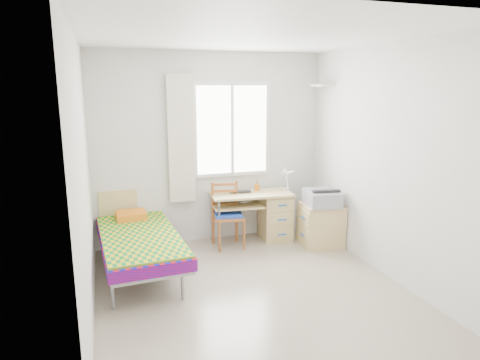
# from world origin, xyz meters

# --- Properties ---
(floor) EXTENTS (3.50, 3.50, 0.00)m
(floor) POSITION_xyz_m (0.00, 0.00, 0.00)
(floor) COLOR #BCAD93
(floor) RESTS_ON ground
(ceiling) EXTENTS (3.50, 3.50, 0.00)m
(ceiling) POSITION_xyz_m (0.00, 0.00, 2.60)
(ceiling) COLOR white
(ceiling) RESTS_ON wall_back
(wall_back) EXTENTS (3.20, 0.00, 3.20)m
(wall_back) POSITION_xyz_m (0.00, 1.75, 1.30)
(wall_back) COLOR silver
(wall_back) RESTS_ON ground
(wall_left) EXTENTS (0.00, 3.50, 3.50)m
(wall_left) POSITION_xyz_m (-1.60, 0.00, 1.30)
(wall_left) COLOR silver
(wall_left) RESTS_ON ground
(wall_right) EXTENTS (0.00, 3.50, 3.50)m
(wall_right) POSITION_xyz_m (1.60, 0.00, 1.30)
(wall_right) COLOR silver
(wall_right) RESTS_ON ground
(window) EXTENTS (1.10, 0.04, 1.30)m
(window) POSITION_xyz_m (0.30, 1.73, 1.55)
(window) COLOR white
(window) RESTS_ON wall_back
(curtain) EXTENTS (0.35, 0.05, 1.70)m
(curtain) POSITION_xyz_m (-0.42, 1.68, 1.45)
(curtain) COLOR beige
(curtain) RESTS_ON wall_back
(floating_shelf) EXTENTS (0.20, 0.32, 0.03)m
(floating_shelf) POSITION_xyz_m (1.49, 1.40, 2.15)
(floating_shelf) COLOR white
(floating_shelf) RESTS_ON wall_right
(bed) EXTENTS (0.97, 1.90, 0.80)m
(bed) POSITION_xyz_m (-1.08, 0.96, 0.39)
(bed) COLOR gray
(bed) RESTS_ON floor
(desk) EXTENTS (1.15, 0.60, 0.70)m
(desk) POSITION_xyz_m (0.78, 1.47, 0.38)
(desk) COLOR tan
(desk) RESTS_ON floor
(chair) EXTENTS (0.44, 0.44, 0.88)m
(chair) POSITION_xyz_m (0.14, 1.40, 0.49)
(chair) COLOR #914F1C
(chair) RESTS_ON floor
(cabinet) EXTENTS (0.58, 0.53, 0.58)m
(cabinet) POSITION_xyz_m (1.34, 1.01, 0.29)
(cabinet) COLOR tan
(cabinet) RESTS_ON floor
(printer) EXTENTS (0.49, 0.54, 0.21)m
(printer) POSITION_xyz_m (1.33, 0.98, 0.68)
(printer) COLOR gray
(printer) RESTS_ON cabinet
(laptop) EXTENTS (0.33, 0.25, 0.02)m
(laptop) POSITION_xyz_m (0.35, 1.49, 0.71)
(laptop) COLOR black
(laptop) RESTS_ON desk
(pen_cup) EXTENTS (0.10, 0.10, 0.09)m
(pen_cup) POSITION_xyz_m (0.62, 1.58, 0.74)
(pen_cup) COLOR orange
(pen_cup) RESTS_ON desk
(task_lamp) EXTENTS (0.21, 0.30, 0.35)m
(task_lamp) POSITION_xyz_m (0.98, 1.37, 0.91)
(task_lamp) COLOR white
(task_lamp) RESTS_ON desk
(book) EXTENTS (0.20, 0.24, 0.02)m
(book) POSITION_xyz_m (0.30, 1.49, 0.59)
(book) COLOR gray
(book) RESTS_ON desk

